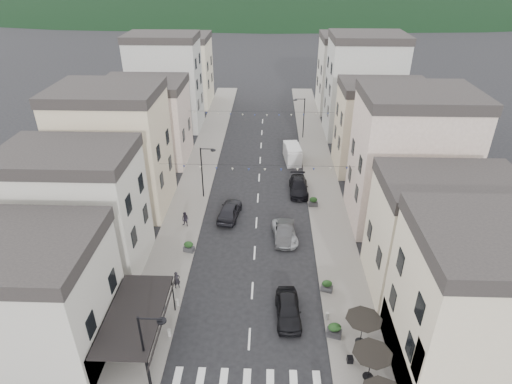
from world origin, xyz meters
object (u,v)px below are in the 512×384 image
at_px(parked_car_a, 288,309).
at_px(pedestrian_a, 177,280).
at_px(parked_car_c, 285,233).
at_px(parked_car_e, 230,210).
at_px(delivery_van, 292,153).
at_px(parked_car_d, 299,186).
at_px(parked_car_b, 285,233).
at_px(pedestrian_b, 185,219).

relative_size(parked_car_a, pedestrian_a, 2.90).
distance_m(parked_car_c, pedestrian_a, 11.54).
relative_size(parked_car_c, parked_car_e, 0.96).
relative_size(parked_car_c, delivery_van, 0.94).
distance_m(parked_car_a, parked_car_e, 14.83).
bearing_deg(parked_car_d, delivery_van, 92.56).
bearing_deg(parked_car_b, parked_car_c, 96.21).
bearing_deg(parked_car_e, parked_car_c, 155.14).
height_order(parked_car_a, pedestrian_a, pedestrian_a).
relative_size(parked_car_c, parked_car_d, 0.91).
bearing_deg(delivery_van, parked_car_c, -100.50).
height_order(parked_car_b, delivery_van, delivery_van).
relative_size(parked_car_a, parked_car_e, 0.94).
height_order(parked_car_d, delivery_van, delivery_van).
bearing_deg(parked_car_b, parked_car_e, 152.90).
bearing_deg(parked_car_c, parked_car_e, 140.89).
bearing_deg(parked_car_e, parked_car_b, 154.59).
height_order(parked_car_a, parked_car_b, parked_car_a).
relative_size(parked_car_e, pedestrian_b, 3.07).
distance_m(parked_car_d, pedestrian_b, 13.85).
bearing_deg(delivery_van, parked_car_e, -122.51).
distance_m(parked_car_a, delivery_van, 27.78).
xyz_separation_m(parked_car_d, parked_car_e, (-7.40, -5.59, 0.08)).
bearing_deg(parked_car_a, parked_car_b, 87.43).
distance_m(delivery_van, pedestrian_b, 19.50).
xyz_separation_m(parked_car_d, pedestrian_b, (-11.63, -7.52, 0.17)).
bearing_deg(pedestrian_b, parked_car_b, 8.20).
xyz_separation_m(parked_car_c, pedestrian_b, (-9.83, 1.68, 0.26)).
bearing_deg(parked_car_b, pedestrian_b, 176.11).
relative_size(parked_car_a, parked_car_b, 1.05).
xyz_separation_m(parked_car_c, pedestrian_a, (-8.91, -7.34, 0.26)).
xyz_separation_m(parked_car_a, pedestrian_b, (-9.83, 11.81, 0.13)).
xyz_separation_m(parked_car_a, parked_car_b, (0.00, 10.05, -0.06)).
relative_size(parked_car_a, parked_car_c, 0.98).
height_order(parked_car_b, pedestrian_b, pedestrian_b).
distance_m(parked_car_b, delivery_van, 17.74).
height_order(delivery_van, pedestrian_a, delivery_van).
relative_size(delivery_van, pedestrian_b, 3.12).
bearing_deg(parked_car_d, parked_car_b, -101.10).
bearing_deg(delivery_van, pedestrian_b, -131.13).
distance_m(parked_car_c, delivery_van, 17.67).
height_order(parked_car_d, pedestrian_b, pedestrian_b).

